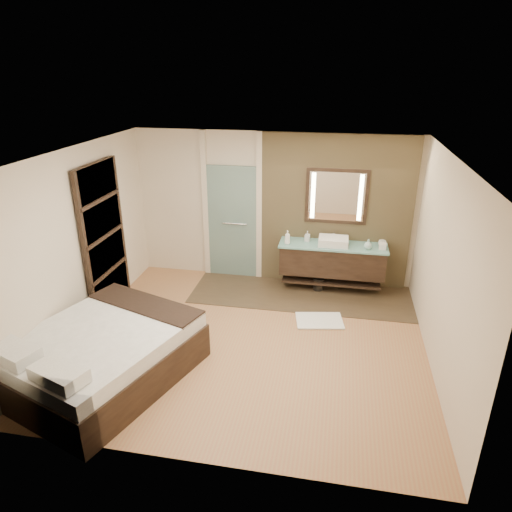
% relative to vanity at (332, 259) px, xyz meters
% --- Properties ---
extents(floor, '(5.00, 5.00, 0.00)m').
position_rel_vanity_xyz_m(floor, '(-1.10, -1.92, -0.58)').
color(floor, '#A76946').
rests_on(floor, ground).
extents(tile_strip, '(3.80, 1.30, 0.01)m').
position_rel_vanity_xyz_m(tile_strip, '(-0.50, -0.32, -0.57)').
color(tile_strip, '#3E2F22').
rests_on(tile_strip, floor).
extents(stone_wall, '(2.60, 0.08, 2.70)m').
position_rel_vanity_xyz_m(stone_wall, '(0.00, 0.29, 0.77)').
color(stone_wall, '#9D8659').
rests_on(stone_wall, floor).
extents(vanity, '(1.85, 0.55, 0.88)m').
position_rel_vanity_xyz_m(vanity, '(0.00, 0.00, 0.00)').
color(vanity, black).
rests_on(vanity, stone_wall).
extents(mirror_unit, '(1.06, 0.04, 0.96)m').
position_rel_vanity_xyz_m(mirror_unit, '(0.00, 0.24, 1.07)').
color(mirror_unit, black).
rests_on(mirror_unit, stone_wall).
extents(frosted_door, '(1.10, 0.12, 2.70)m').
position_rel_vanity_xyz_m(frosted_door, '(-1.85, 0.28, 0.56)').
color(frosted_door, '#A3CEC5').
rests_on(frosted_door, floor).
extents(shoji_partition, '(0.06, 1.20, 2.40)m').
position_rel_vanity_xyz_m(shoji_partition, '(-3.53, -1.32, 0.63)').
color(shoji_partition, black).
rests_on(shoji_partition, floor).
extents(bed, '(2.37, 2.63, 0.84)m').
position_rel_vanity_xyz_m(bed, '(-2.75, -3.08, -0.23)').
color(bed, black).
rests_on(bed, floor).
extents(bath_mat, '(0.80, 0.62, 0.02)m').
position_rel_vanity_xyz_m(bath_mat, '(-0.12, -1.17, -0.56)').
color(bath_mat, white).
rests_on(bath_mat, floor).
extents(waste_bin, '(0.24, 0.24, 0.24)m').
position_rel_vanity_xyz_m(waste_bin, '(-0.21, -0.07, -0.46)').
color(waste_bin, black).
rests_on(waste_bin, floor).
extents(tissue_box, '(0.13, 0.13, 0.10)m').
position_rel_vanity_xyz_m(tissue_box, '(0.82, -0.06, 0.33)').
color(tissue_box, silver).
rests_on(tissue_box, vanity).
extents(soap_bottle_a, '(0.12, 0.12, 0.24)m').
position_rel_vanity_xyz_m(soap_bottle_a, '(-0.78, -0.12, 0.41)').
color(soap_bottle_a, white).
rests_on(soap_bottle_a, vanity).
extents(soap_bottle_b, '(0.10, 0.10, 0.19)m').
position_rel_vanity_xyz_m(soap_bottle_b, '(-0.46, 0.07, 0.38)').
color(soap_bottle_b, '#B2B2B2').
rests_on(soap_bottle_b, vanity).
extents(soap_bottle_c, '(0.17, 0.17, 0.17)m').
position_rel_vanity_xyz_m(soap_bottle_c, '(0.58, -0.10, 0.37)').
color(soap_bottle_c, '#A3CDCB').
rests_on(soap_bottle_c, vanity).
extents(cup, '(0.14, 0.14, 0.10)m').
position_rel_vanity_xyz_m(cup, '(0.82, 0.06, 0.34)').
color(cup, white).
rests_on(cup, vanity).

